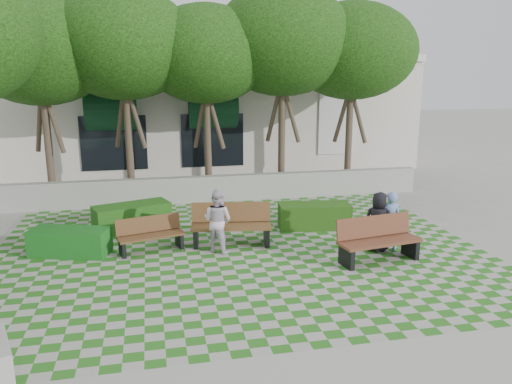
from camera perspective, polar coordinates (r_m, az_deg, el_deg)
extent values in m
plane|color=gray|center=(11.61, -0.87, -8.56)|extent=(90.00, 90.00, 0.00)
plane|color=#2B721E|center=(12.52, -1.77, -6.85)|extent=(12.00, 12.00, 0.00)
cube|color=#9E9B93|center=(17.33, -4.88, 0.39)|extent=(15.00, 0.36, 0.90)
cube|color=brown|center=(12.09, 13.98, -5.52)|extent=(2.08, 0.93, 0.07)
cube|color=brown|center=(12.22, 13.28, -3.79)|extent=(2.00, 0.46, 0.50)
cube|color=black|center=(11.70, 10.31, -7.31)|extent=(0.20, 0.57, 0.49)
cube|color=black|center=(12.69, 17.22, -6.05)|extent=(0.20, 0.57, 0.49)
cube|color=brown|center=(12.84, -2.84, -3.95)|extent=(2.12, 0.91, 0.07)
cube|color=brown|center=(13.04, -2.89, -2.28)|extent=(2.05, 0.43, 0.51)
cube|color=black|center=(12.94, -6.88, -5.12)|extent=(0.19, 0.58, 0.50)
cube|color=black|center=(12.97, 1.21, -4.98)|extent=(0.19, 0.58, 0.50)
cube|color=#51331C|center=(12.70, -11.89, -4.94)|extent=(1.71, 0.91, 0.05)
cube|color=#51331C|center=(12.84, -12.23, -3.60)|extent=(1.60, 0.54, 0.41)
cube|color=black|center=(12.60, -15.03, -6.25)|extent=(0.21, 0.46, 0.40)
cube|color=black|center=(12.96, -8.75, -5.39)|extent=(0.21, 0.46, 0.40)
cube|color=#204913|center=(14.42, 6.67, -2.73)|extent=(2.12, 1.09, 0.71)
cube|color=#1D4E14|center=(14.63, -13.98, -2.76)|extent=(2.25, 1.48, 0.73)
cube|color=#16531B|center=(13.06, -20.48, -5.37)|extent=(2.01, 1.26, 0.66)
imported|color=#7293D0|center=(12.86, 15.04, -3.23)|extent=(0.62, 0.48, 1.52)
imported|color=black|center=(12.78, 13.82, -3.31)|extent=(0.87, 0.81, 1.50)
imported|color=silver|center=(12.37, -4.41, -3.28)|extent=(0.98, 0.96, 1.59)
cylinder|color=#47382B|center=(18.65, -22.61, 4.62)|extent=(0.26, 0.26, 3.64)
ellipsoid|color=#1E4C11|center=(18.49, -23.54, 14.61)|extent=(4.80, 4.80, 3.60)
cylinder|color=#47382B|center=(18.34, -14.29, 5.37)|extent=(0.26, 0.26, 3.81)
ellipsoid|color=#1E4C11|center=(18.20, -14.93, 16.02)|extent=(5.00, 5.00, 3.75)
cylinder|color=#47382B|center=(18.46, -5.52, 5.42)|extent=(0.26, 0.26, 3.58)
ellipsoid|color=#1E4C11|center=(18.29, -5.76, 15.39)|extent=(4.60, 4.60, 3.45)
cylinder|color=#47382B|center=(18.96, 2.95, 6.19)|extent=(0.26, 0.26, 3.92)
ellipsoid|color=#1E4C11|center=(18.84, 3.08, 16.81)|extent=(5.20, 5.20, 3.90)
cylinder|color=#47382B|center=(19.84, 10.54, 5.98)|extent=(0.26, 0.26, 3.70)
ellipsoid|color=#1E4C11|center=(19.70, 10.96, 15.53)|extent=(4.80, 4.80, 3.60)
cube|color=beige|center=(25.02, -5.05, 9.15)|extent=(18.00, 8.00, 5.00)
cube|color=white|center=(21.00, -3.78, 15.19)|extent=(18.00, 0.30, 0.30)
cube|color=black|center=(22.36, 9.23, 7.76)|extent=(1.40, 0.10, 2.40)
cylinder|color=#103E21|center=(20.83, -16.19, 9.21)|extent=(3.00, 1.80, 1.80)
cube|color=black|center=(20.97, -15.94, 5.40)|extent=(2.60, 0.08, 2.20)
cylinder|color=#103E21|center=(20.94, -5.06, 9.70)|extent=(3.00, 1.80, 1.80)
cube|color=black|center=(21.08, -4.98, 5.90)|extent=(2.60, 0.08, 2.20)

